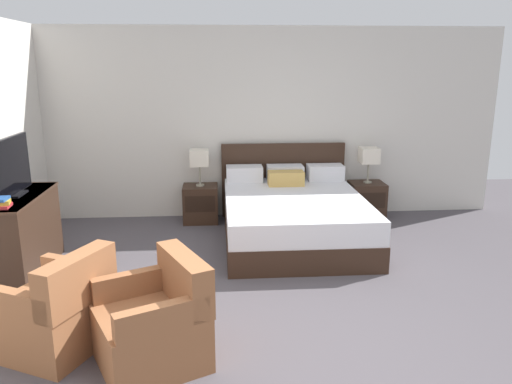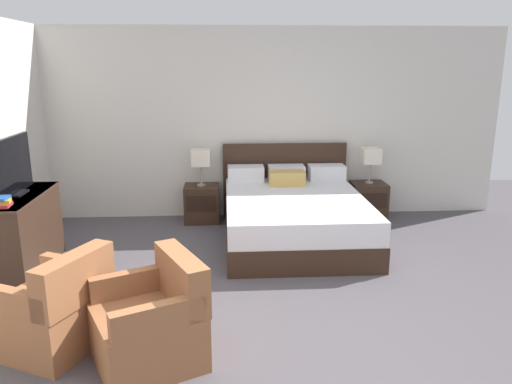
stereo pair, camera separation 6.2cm
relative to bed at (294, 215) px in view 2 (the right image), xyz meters
The scene contains 11 objects.
ground_plane 2.68m from the bed, 98.70° to the right, with size 11.03×11.03×0.00m, color #4C474C.
wall_back 1.50m from the bed, 110.69° to the left, with size 6.70×0.06×2.53m, color beige.
bed is the anchor object (origin of this frame).
nightstand_left 1.37m from the bed, 145.43° to the left, with size 0.46×0.40×0.49m.
nightstand_right 1.37m from the bed, 34.56° to the left, with size 0.46×0.40×0.49m.
table_lamp_left 1.48m from the bed, 145.38° to the left, with size 0.24×0.24×0.48m.
table_lamp_right 1.48m from the bed, 34.61° to the left, with size 0.24×0.24×0.48m.
dresser 2.99m from the bed, 164.65° to the right, with size 0.51×1.17×0.80m.
tv 3.07m from the bed, 165.19° to the right, with size 0.18×0.85×0.57m.
armchair_by_window 3.05m from the bed, 133.01° to the right, with size 0.92×0.91×0.76m.
armchair_companion 2.80m from the bed, 118.51° to the right, with size 0.92×0.91×0.76m.
Camera 2 is at (-0.41, -3.01, 2.05)m, focal length 35.00 mm.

